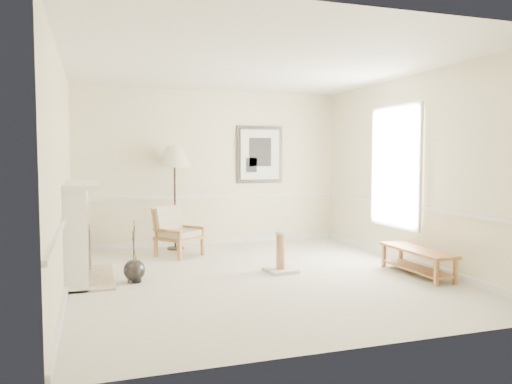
% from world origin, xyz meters
% --- Properties ---
extents(ground, '(5.50, 5.50, 0.00)m').
position_xyz_m(ground, '(0.00, 0.00, 0.00)').
color(ground, silver).
rests_on(ground, ground).
extents(room, '(5.04, 5.54, 2.92)m').
position_xyz_m(room, '(0.14, 0.08, 1.87)').
color(room, beige).
rests_on(room, ground).
extents(fireplace, '(0.64, 1.64, 1.31)m').
position_xyz_m(fireplace, '(-2.34, 0.60, 0.64)').
color(fireplace, white).
rests_on(fireplace, ground).
extents(floor_vase, '(0.28, 0.28, 0.83)m').
position_xyz_m(floor_vase, '(-1.65, 0.20, 0.15)').
color(floor_vase, black).
rests_on(floor_vase, ground).
extents(armchair, '(0.89, 0.90, 0.83)m').
position_xyz_m(armchair, '(-0.85, 1.83, 0.44)').
color(armchair, '#9C6732').
rests_on(armchair, ground).
extents(floor_lamp, '(0.67, 0.67, 1.84)m').
position_xyz_m(floor_lamp, '(-0.75, 2.40, 1.60)').
color(floor_lamp, black).
rests_on(floor_lamp, ground).
extents(bench, '(0.40, 1.31, 0.37)m').
position_xyz_m(bench, '(2.15, -0.63, 0.25)').
color(bench, '#9C6732').
rests_on(bench, ground).
extents(scratching_post, '(0.46, 0.46, 0.59)m').
position_xyz_m(scratching_post, '(0.40, 0.13, 0.18)').
color(scratching_post, silver).
rests_on(scratching_post, ground).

